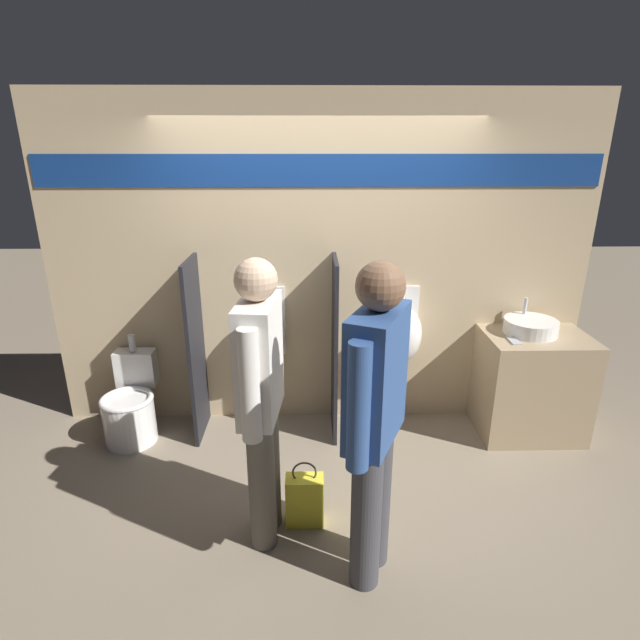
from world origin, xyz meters
TOP-DOWN VIEW (x-y plane):
  - ground_plane at (0.00, 0.00)m, footprint 16.00×16.00m
  - display_wall at (0.00, 0.60)m, footprint 4.40×0.07m
  - sink_counter at (1.74, 0.28)m, footprint 0.82×0.59m
  - sink_basin at (1.69, 0.34)m, footprint 0.42×0.42m
  - cell_phone at (1.49, 0.16)m, footprint 0.07×0.14m
  - divider_near_counter at (-0.99, 0.33)m, footprint 0.03×0.49m
  - divider_mid at (0.12, 0.33)m, footprint 0.03×0.49m
  - urinal_near_counter at (-0.43, 0.43)m, footprint 0.32×0.31m
  - urinal_far at (0.68, 0.43)m, footprint 0.32×0.31m
  - toilet at (-1.55, 0.24)m, footprint 0.42×0.58m
  - person_in_vest at (0.25, -1.15)m, footprint 0.37×0.58m
  - person_with_lanyard at (-0.35, -0.86)m, footprint 0.24×0.61m
  - shopping_bag at (-0.12, -0.77)m, footprint 0.24×0.13m

SIDE VIEW (x-z plane):
  - ground_plane at x=0.00m, z-range 0.00..0.00m
  - shopping_bag at x=-0.12m, z-range -0.05..0.40m
  - toilet at x=-1.55m, z-range -0.14..0.68m
  - sink_counter at x=1.74m, z-range 0.00..0.87m
  - divider_near_counter at x=-0.99m, z-range 0.00..1.49m
  - divider_mid at x=0.12m, z-range 0.00..1.49m
  - urinal_near_counter at x=-0.43m, z-range 0.21..1.45m
  - urinal_far at x=0.68m, z-range 0.21..1.45m
  - cell_phone at x=1.49m, z-range 0.87..0.88m
  - sink_basin at x=1.69m, z-range 0.80..1.05m
  - person_with_lanyard at x=-0.35m, z-range 0.09..1.85m
  - person_in_vest at x=0.25m, z-range 0.09..1.90m
  - display_wall at x=0.00m, z-range 0.01..2.71m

